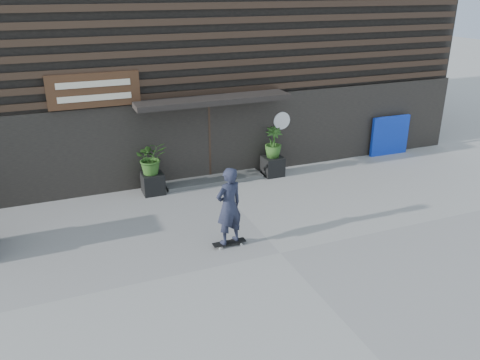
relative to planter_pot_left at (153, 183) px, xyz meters
name	(u,v)px	position (x,y,z in m)	size (l,w,h in m)	color
ground	(280,253)	(1.90, -4.40, -0.30)	(80.00, 80.00, 0.00)	#9B9893
entrance_step	(214,179)	(1.90, 0.20, -0.24)	(3.00, 0.80, 0.12)	#464744
planter_pot_left	(153,183)	(0.00, 0.00, 0.00)	(0.60, 0.60, 0.60)	black
bamboo_left	(151,158)	(0.00, 0.00, 0.78)	(0.86, 0.75, 0.96)	#2D591E
planter_pot_right	(273,166)	(3.80, 0.00, 0.00)	(0.60, 0.60, 0.60)	black
bamboo_right	(273,142)	(3.80, 0.00, 0.78)	(0.54, 0.54, 0.96)	#2D591E
blue_tarp	(390,136)	(8.45, 0.30, 0.39)	(1.47, 0.12, 1.37)	#0D2BB1
building	(164,31)	(1.90, 5.56, 3.69)	(18.00, 11.00, 8.00)	black
skateboarder	(229,206)	(0.95, -3.66, 0.70)	(0.78, 0.60, 1.92)	black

